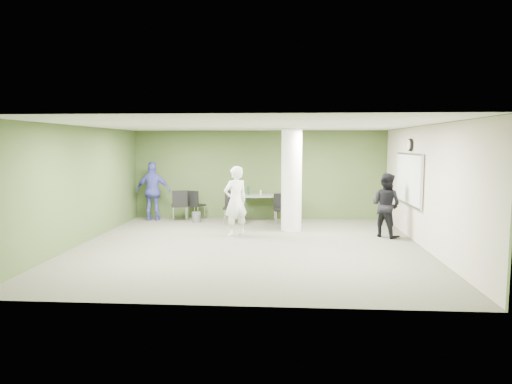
# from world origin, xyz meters

# --- Properties ---
(floor) EXTENTS (8.00, 8.00, 0.00)m
(floor) POSITION_xyz_m (0.00, 0.00, 0.00)
(floor) COLOR #545442
(floor) RESTS_ON ground
(ceiling) EXTENTS (8.00, 8.00, 0.00)m
(ceiling) POSITION_xyz_m (0.00, 0.00, 2.80)
(ceiling) COLOR white
(ceiling) RESTS_ON wall_back
(wall_back) EXTENTS (8.00, 2.80, 0.02)m
(wall_back) POSITION_xyz_m (0.00, 4.00, 1.40)
(wall_back) COLOR #3F5528
(wall_back) RESTS_ON floor
(wall_left) EXTENTS (0.02, 8.00, 2.80)m
(wall_left) POSITION_xyz_m (-4.00, 0.00, 1.40)
(wall_left) COLOR #3F5528
(wall_left) RESTS_ON floor
(wall_right_cream) EXTENTS (0.02, 8.00, 2.80)m
(wall_right_cream) POSITION_xyz_m (4.00, 0.00, 1.40)
(wall_right_cream) COLOR beige
(wall_right_cream) RESTS_ON floor
(column) EXTENTS (0.56, 0.56, 2.80)m
(column) POSITION_xyz_m (1.00, 2.00, 1.40)
(column) COLOR silver
(column) RESTS_ON floor
(whiteboard) EXTENTS (0.05, 2.30, 1.30)m
(whiteboard) POSITION_xyz_m (3.92, 1.20, 1.50)
(whiteboard) COLOR silver
(whiteboard) RESTS_ON wall_right_cream
(wall_clock) EXTENTS (0.06, 0.32, 0.32)m
(wall_clock) POSITION_xyz_m (3.92, 1.20, 2.35)
(wall_clock) COLOR black
(wall_clock) RESTS_ON wall_right_cream
(folding_table) EXTENTS (1.76, 0.87, 1.06)m
(folding_table) POSITION_xyz_m (0.27, 3.51, 0.76)
(folding_table) COLOR gray
(folding_table) RESTS_ON floor
(wastebasket) EXTENTS (0.27, 0.27, 0.31)m
(wastebasket) POSITION_xyz_m (-1.88, 3.14, 0.15)
(wastebasket) COLOR #4C4C4C
(wastebasket) RESTS_ON floor
(chair_back_left) EXTENTS (0.60, 0.60, 0.93)m
(chair_back_left) POSITION_xyz_m (-2.01, 3.57, 0.54)
(chair_back_left) COLOR black
(chair_back_left) RESTS_ON floor
(chair_back_right) EXTENTS (0.60, 0.60, 0.97)m
(chair_back_right) POSITION_xyz_m (-2.42, 3.28, 0.56)
(chair_back_right) COLOR black
(chair_back_right) RESTS_ON floor
(chair_table_left) EXTENTS (0.50, 0.50, 0.98)m
(chair_table_left) POSITION_xyz_m (-0.76, 3.01, 0.58)
(chair_table_left) COLOR black
(chair_table_left) RESTS_ON floor
(chair_table_right) EXTENTS (0.51, 0.51, 0.90)m
(chair_table_right) POSITION_xyz_m (0.71, 3.02, 0.52)
(chair_table_right) COLOR black
(chair_table_right) RESTS_ON floor
(woman_white) EXTENTS (0.79, 0.74, 1.81)m
(woman_white) POSITION_xyz_m (-0.44, 1.16, 0.90)
(woman_white) COLOR silver
(woman_white) RESTS_ON floor
(man_black) EXTENTS (1.01, 0.99, 1.64)m
(man_black) POSITION_xyz_m (3.40, 1.28, 0.82)
(man_black) COLOR black
(man_black) RESTS_ON floor
(man_blue) EXTENTS (1.09, 0.50, 1.83)m
(man_blue) POSITION_xyz_m (-3.28, 3.40, 0.91)
(man_blue) COLOR #4246A4
(man_blue) RESTS_ON floor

